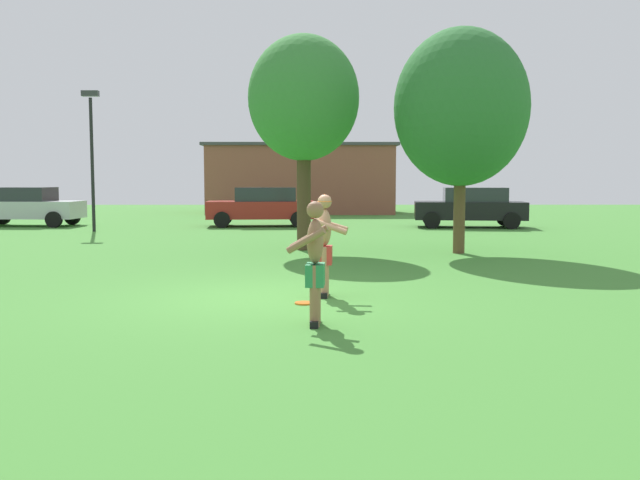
{
  "coord_description": "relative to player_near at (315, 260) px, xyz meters",
  "views": [
    {
      "loc": [
        0.83,
        -11.13,
        1.94
      ],
      "look_at": [
        0.89,
        0.31,
        0.92
      ],
      "focal_mm": 38.86,
      "sensor_mm": 36.0,
      "label": 1
    }
  ],
  "objects": [
    {
      "name": "tree_behind_players",
      "position": [
        3.72,
        8.84,
        2.87
      ],
      "size": [
        3.43,
        3.43,
        5.76
      ],
      "color": "brown",
      "rests_on": "ground_plane"
    },
    {
      "name": "car_black_mid_lot",
      "position": [
        6.15,
        18.35,
        -0.04
      ],
      "size": [
        4.48,
        2.44,
        1.58
      ],
      "color": "black",
      "rests_on": "ground_plane"
    },
    {
      "name": "car_silver_far_end",
      "position": [
        -11.85,
        19.24,
        -0.04
      ],
      "size": [
        4.39,
        2.22,
        1.58
      ],
      "color": "silver",
      "rests_on": "ground_plane"
    },
    {
      "name": "tree_left_field",
      "position": [
        -0.32,
        9.7,
        3.18
      ],
      "size": [
        2.97,
        2.97,
        5.76
      ],
      "color": "#4C3823",
      "rests_on": "ground_plane"
    },
    {
      "name": "car_red_near_post",
      "position": [
        -2.2,
        19.08,
        -0.04
      ],
      "size": [
        4.42,
        2.28,
        1.58
      ],
      "color": "maroon",
      "rests_on": "ground_plane"
    },
    {
      "name": "ground_plane",
      "position": [
        -0.81,
        2.09,
        -0.86
      ],
      "size": [
        80.0,
        80.0,
        0.0
      ],
      "primitive_type": "plane",
      "color": "#428433"
    },
    {
      "name": "outbuilding_behind_lot",
      "position": [
        -0.84,
        30.41,
        1.07
      ],
      "size": [
        10.53,
        5.86,
        3.85
      ],
      "color": "brown",
      "rests_on": "ground_plane"
    },
    {
      "name": "player_in_red",
      "position": [
        0.16,
        2.23,
        0.06
      ],
      "size": [
        0.6,
        0.73,
        1.69
      ],
      "color": "black",
      "rests_on": "ground_plane"
    },
    {
      "name": "frisbee",
      "position": [
        -0.17,
        1.54,
        -0.85
      ],
      "size": [
        0.29,
        0.29,
        0.03
      ],
      "primitive_type": "cylinder",
      "color": "orange",
      "rests_on": "ground_plane"
    },
    {
      "name": "player_near",
      "position": [
        0.0,
        0.0,
        0.0
      ],
      "size": [
        0.57,
        0.69,
        1.64
      ],
      "color": "black",
      "rests_on": "ground_plane"
    },
    {
      "name": "lamp_post",
      "position": [
        -8.12,
        16.24,
        2.3
      ],
      "size": [
        0.6,
        0.24,
        5.08
      ],
      "color": "black",
      "rests_on": "ground_plane"
    }
  ]
}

